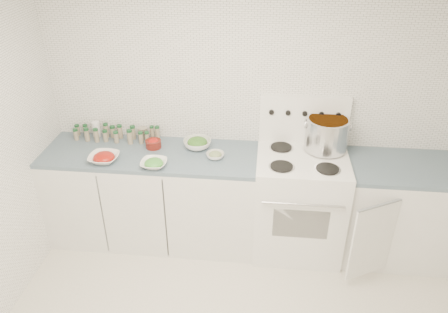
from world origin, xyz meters
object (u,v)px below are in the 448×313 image
(bowl_tomato, at_px, (104,158))
(stock_pot, at_px, (327,133))
(bowl_snowpea, at_px, (154,163))
(stove, at_px, (299,200))

(bowl_tomato, bearing_deg, stock_pot, 10.35)
(stock_pot, bearing_deg, bowl_snowpea, -165.05)
(bowl_tomato, height_order, bowl_snowpea, bowl_tomato)
(stock_pot, height_order, bowl_tomato, stock_pot)
(stove, relative_size, bowl_snowpea, 6.33)
(stock_pot, bearing_deg, stove, -140.00)
(stock_pot, distance_m, bowl_tomato, 1.87)
(stove, xyz_separation_m, stock_pot, (0.19, 0.16, 0.60))
(bowl_tomato, distance_m, bowl_snowpea, 0.43)
(stock_pot, distance_m, bowl_snowpea, 1.46)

